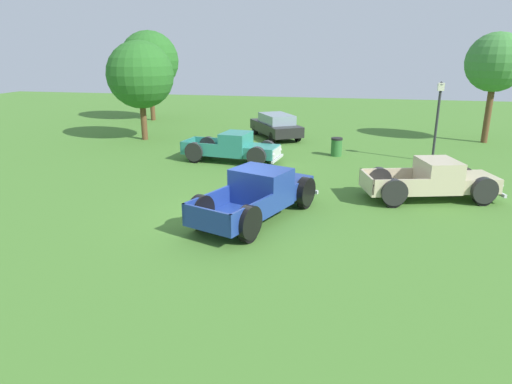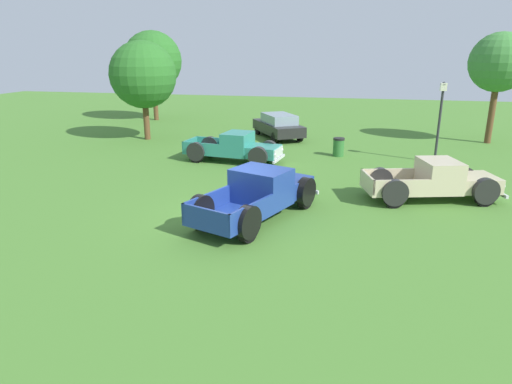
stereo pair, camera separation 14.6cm
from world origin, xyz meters
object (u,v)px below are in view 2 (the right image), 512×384
pickup_truck_behind_right (239,148)px  sedan_distant_a (278,125)px  oak_tree_center (153,61)px  oak_tree_west (143,75)px  lamp_post_near (439,121)px  trash_can (338,147)px  pickup_truck_behind_left (440,181)px  pickup_truck_foreground (262,193)px  oak_tree_east (499,63)px

pickup_truck_behind_right → sedan_distant_a: bearing=83.5°
oak_tree_center → oak_tree_west: bearing=-69.2°
pickup_truck_behind_right → lamp_post_near: 9.72m
pickup_truck_behind_right → lamp_post_near: size_ratio=1.28×
oak_tree_west → oak_tree_center: bearing=110.8°
trash_can → oak_tree_west: bearing=169.7°
pickup_truck_behind_left → oak_tree_west: (-15.67, 8.57, 3.15)m
pickup_truck_foreground → trash_can: (2.02, 9.47, -0.28)m
lamp_post_near → oak_tree_west: oak_tree_west is taller
pickup_truck_behind_right → lamp_post_near: lamp_post_near is taller
sedan_distant_a → oak_tree_east: (12.38, 1.17, 3.79)m
lamp_post_near → oak_tree_center: bearing=152.5°
lamp_post_near → oak_tree_east: size_ratio=0.62×
sedan_distant_a → oak_tree_center: bearing=153.0°
pickup_truck_foreground → trash_can: size_ratio=5.83×
pickup_truck_behind_left → sedan_distant_a: 13.33m
pickup_truck_behind_left → lamp_post_near: 6.34m
oak_tree_east → oak_tree_west: 20.46m
pickup_truck_foreground → pickup_truck_behind_left: pickup_truck_foreground is taller
lamp_post_near → oak_tree_west: (-16.42, 2.41, 1.83)m
pickup_truck_foreground → oak_tree_west: oak_tree_west is taller
sedan_distant_a → oak_tree_east: 12.99m
pickup_truck_behind_left → pickup_truck_behind_right: pickup_truck_behind_left is taller
trash_can → pickup_truck_behind_right: bearing=-152.8°
pickup_truck_behind_right → trash_can: (4.69, 2.41, -0.22)m
pickup_truck_foreground → oak_tree_center: (-12.60, 19.22, 3.72)m
pickup_truck_behind_left → oak_tree_center: size_ratio=0.77×
pickup_truck_foreground → sedan_distant_a: (-1.90, 13.77, 0.02)m
oak_tree_east → oak_tree_center: (-23.07, 4.27, -0.09)m
trash_can → oak_tree_center: oak_tree_center is taller
oak_tree_east → oak_tree_center: size_ratio=0.94×
oak_tree_east → oak_tree_west: bearing=-170.6°
pickup_truck_behind_left → oak_tree_east: bearing=69.3°
pickup_truck_foreground → oak_tree_west: (-9.69, 11.59, 3.09)m
pickup_truck_behind_left → oak_tree_center: (-18.57, 16.20, 3.77)m
pickup_truck_behind_right → pickup_truck_behind_left: bearing=-25.0°
oak_tree_center → lamp_post_near: bearing=-27.5°
oak_tree_west → pickup_truck_behind_right: bearing=-32.8°
oak_tree_east → oak_tree_west: size_ratio=1.07×
trash_can → oak_tree_center: bearing=146.3°
pickup_truck_behind_right → sedan_distant_a: size_ratio=1.04×
pickup_truck_foreground → trash_can: bearing=77.9°
pickup_truck_behind_right → oak_tree_east: (13.14, 7.89, 3.88)m
pickup_truck_behind_left → oak_tree_west: oak_tree_west is taller
trash_can → oak_tree_west: (-11.72, 2.12, 3.37)m
lamp_post_near → oak_tree_center: oak_tree_center is taller
oak_tree_center → trash_can: bearing=-33.7°
pickup_truck_behind_left → pickup_truck_behind_right: size_ratio=1.04×
lamp_post_near → oak_tree_west: 16.69m
pickup_truck_behind_right → trash_can: 5.28m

